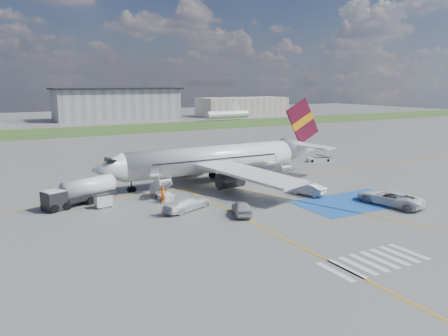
{
  "coord_description": "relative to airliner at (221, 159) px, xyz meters",
  "views": [
    {
      "loc": [
        -28.65,
        -41.17,
        14.19
      ],
      "look_at": [
        -1.85,
        6.97,
        3.5
      ],
      "focal_mm": 35.0,
      "sensor_mm": 36.0,
      "label": 1
    }
  ],
  "objects": [
    {
      "name": "crew_aft",
      "position": [
        5.95,
        -5.59,
        -2.55
      ],
      "size": [
        0.49,
        1.02,
        1.68
      ],
      "primitive_type": "imported",
      "rotation": [
        0.0,
        0.0,
        1.66
      ],
      "color": "orange",
      "rests_on": "ground"
    },
    {
      "name": "taxiway_line_main",
      "position": [
        -1.51,
        -2.0,
        -3.39
      ],
      "size": [
        120.0,
        0.2,
        0.01
      ],
      "primitive_type": "cube",
      "color": "gold",
      "rests_on": "ground"
    },
    {
      "name": "gpu_cart",
      "position": [
        -18.58,
        -5.48,
        -2.69
      ],
      "size": [
        2.01,
        1.45,
        1.55
      ],
      "rotation": [
        0.0,
        0.0,
        0.15
      ],
      "color": "silver",
      "rests_on": "ground"
    },
    {
      "name": "car_silver_a",
      "position": [
        -6.04,
        -15.86,
        -2.62
      ],
      "size": [
        3.43,
        4.91,
        1.55
      ],
      "primitive_type": "imported",
      "rotation": [
        0.0,
        0.0,
        2.75
      ],
      "color": "#B0B3B7",
      "rests_on": "ground"
    },
    {
      "name": "fuel_tanker",
      "position": [
        -20.57,
        -2.73,
        -2.13
      ],
      "size": [
        9.04,
        5.29,
        3.01
      ],
      "rotation": [
        0.0,
        0.0,
        0.36
      ],
      "color": "black",
      "rests_on": "ground"
    },
    {
      "name": "car_silver_b",
      "position": [
        5.95,
        -12.54,
        -2.62
      ],
      "size": [
        3.24,
        4.98,
        1.55
      ],
      "primitive_type": "imported",
      "rotation": [
        0.0,
        0.0,
        3.51
      ],
      "color": "#A9ABB0",
      "rests_on": "ground"
    },
    {
      "name": "airstairs_aft",
      "position": [
        7.49,
        -5.3,
        -2.77
      ],
      "size": [
        1.9,
        5.2,
        3.6
      ],
      "color": "silver",
      "rests_on": "ground"
    },
    {
      "name": "airstairs_fwd",
      "position": [
        -11.01,
        -5.3,
        -2.77
      ],
      "size": [
        1.9,
        5.2,
        3.6
      ],
      "color": "silver",
      "rests_on": "ground"
    },
    {
      "name": "van_white_a",
      "position": [
        11.44,
        -20.97,
        -2.24
      ],
      "size": [
        3.82,
        6.52,
        2.3
      ],
      "primitive_type": "imported",
      "rotation": [
        0.0,
        0.0,
        3.31
      ],
      "color": "white",
      "rests_on": "ground"
    },
    {
      "name": "terminal_centre",
      "position": [
        18.49,
        121.0,
        2.61
      ],
      "size": [
        48.0,
        18.0,
        12.0
      ],
      "primitive_type": "cube",
      "color": "gray",
      "rests_on": "ground"
    },
    {
      "name": "crosswalk",
      "position": [
        -3.31,
        -32.0,
        -3.39
      ],
      "size": [
        9.0,
        4.0,
        0.01
      ],
      "color": "silver",
      "rests_on": "ground"
    },
    {
      "name": "van_white_b",
      "position": [
        -10.48,
        -11.26,
        -2.41
      ],
      "size": [
        5.4,
        3.74,
        1.96
      ],
      "primitive_type": "imported",
      "rotation": [
        0.0,
        0.0,
        1.95
      ],
      "color": "silver",
      "rests_on": "ground"
    },
    {
      "name": "belt_loader",
      "position": [
        23.82,
        5.7,
        -3.05
      ],
      "size": [
        4.74,
        2.65,
        1.37
      ],
      "rotation": [
        0.0,
        0.0,
        -0.27
      ],
      "color": "silver",
      "rests_on": "ground"
    },
    {
      "name": "crew_nose",
      "position": [
        -18.52,
        -2.23,
        -2.45
      ],
      "size": [
        1.16,
        1.11,
        1.88
      ],
      "primitive_type": "imported",
      "rotation": [
        0.0,
        0.0,
        -0.62
      ],
      "color": "orange",
      "rests_on": "ground"
    },
    {
      "name": "airliner",
      "position": [
        0.0,
        0.0,
        0.0
      ],
      "size": [
        36.81,
        32.95,
        11.92
      ],
      "color": "silver",
      "rests_on": "ground"
    },
    {
      "name": "taxiway_line_cross",
      "position": [
        -6.51,
        -24.0,
        -3.39
      ],
      "size": [
        0.2,
        60.0,
        0.01
      ],
      "primitive_type": "cube",
      "color": "gold",
      "rests_on": "ground"
    },
    {
      "name": "ground",
      "position": [
        -1.51,
        -14.0,
        -3.39
      ],
      "size": [
        400.0,
        400.0,
        0.0
      ],
      "primitive_type": "plane",
      "color": "#60605E",
      "rests_on": "ground"
    },
    {
      "name": "crew_fwd",
      "position": [
        -11.77,
        -7.03,
        -2.42
      ],
      "size": [
        0.78,
        0.59,
        1.94
      ],
      "primitive_type": "imported",
      "rotation": [
        0.0,
        0.0,
        0.19
      ],
      "color": "#FF610D",
      "rests_on": "ground"
    },
    {
      "name": "grass_strip",
      "position": [
        -1.51,
        81.0,
        -3.39
      ],
      "size": [
        400.0,
        30.0,
        0.01
      ],
      "primitive_type": "cube",
      "color": "#2D4C1E",
      "rests_on": "ground"
    },
    {
      "name": "staging_box",
      "position": [
        8.49,
        -18.0,
        -3.39
      ],
      "size": [
        14.0,
        8.0,
        0.01
      ],
      "primitive_type": "cube",
      "color": "#1B52A4",
      "rests_on": "ground"
    },
    {
      "name": "terminal_east",
      "position": [
        73.49,
        114.0,
        0.61
      ],
      "size": [
        40.0,
        16.0,
        8.0
      ],
      "primitive_type": "cube",
      "color": "#A0988A",
      "rests_on": "ground"
    },
    {
      "name": "taxiway_line_diag",
      "position": [
        -1.51,
        -2.0,
        -3.39
      ],
      "size": [
        20.71,
        56.45,
        0.01
      ],
      "primitive_type": "cube",
      "rotation": [
        0.0,
        0.0,
        0.35
      ],
      "color": "gold",
      "rests_on": "ground"
    }
  ]
}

